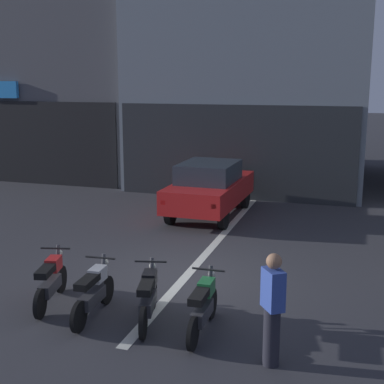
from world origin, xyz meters
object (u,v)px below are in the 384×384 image
at_px(car_red_crossing_near, 210,187).
at_px(person_by_motorcycles, 272,309).
at_px(motorcycle_black_row_centre, 148,296).
at_px(motorcycle_silver_row_left_mid, 94,291).
at_px(car_blue_down_street, 297,155).
at_px(motorcycle_red_row_leftmost, 51,280).
at_px(motorcycle_green_row_right_mid, 203,306).

bearing_deg(car_red_crossing_near, person_by_motorcycles, -68.64).
bearing_deg(motorcycle_black_row_centre, motorcycle_silver_row_left_mid, -175.00).
height_order(car_blue_down_street, person_by_motorcycles, person_by_motorcycles).
relative_size(motorcycle_red_row_leftmost, person_by_motorcycles, 0.98).
distance_m(car_red_crossing_near, motorcycle_silver_row_left_mid, 7.27).
bearing_deg(motorcycle_silver_row_left_mid, motorcycle_red_row_leftmost, 166.45).
bearing_deg(motorcycle_black_row_centre, motorcycle_green_row_right_mid, -5.42).
bearing_deg(motorcycle_silver_row_left_mid, person_by_motorcycles, -11.94).
bearing_deg(motorcycle_green_row_right_mid, car_red_crossing_near, 104.63).
relative_size(car_blue_down_street, motorcycle_green_row_right_mid, 2.54).
height_order(motorcycle_red_row_leftmost, motorcycle_black_row_centre, same).
height_order(car_red_crossing_near, motorcycle_black_row_centre, car_red_crossing_near).
height_order(motorcycle_red_row_leftmost, motorcycle_green_row_right_mid, same).
bearing_deg(car_blue_down_street, motorcycle_black_row_centre, -93.17).
distance_m(motorcycle_black_row_centre, person_by_motorcycles, 2.34).
height_order(car_red_crossing_near, car_blue_down_street, same).
height_order(car_red_crossing_near, motorcycle_green_row_right_mid, car_red_crossing_near).
height_order(motorcycle_red_row_leftmost, motorcycle_silver_row_left_mid, same).
distance_m(motorcycle_green_row_right_mid, person_by_motorcycles, 1.43).
bearing_deg(motorcycle_silver_row_left_mid, motorcycle_black_row_centre, 5.00).
bearing_deg(car_blue_down_street, person_by_motorcycles, -84.98).
relative_size(car_red_crossing_near, motorcycle_red_row_leftmost, 2.52).
distance_m(car_blue_down_street, motorcycle_silver_row_left_mid, 14.99).
bearing_deg(motorcycle_green_row_right_mid, motorcycle_silver_row_left_mid, 179.77).
height_order(car_red_crossing_near, motorcycle_red_row_leftmost, car_red_crossing_near).
distance_m(car_red_crossing_near, person_by_motorcycles, 8.51).
xyz_separation_m(car_red_crossing_near, motorcycle_black_row_centre, (0.91, -7.17, -0.43)).
bearing_deg(motorcycle_silver_row_left_mid, car_blue_down_street, 83.12).
distance_m(car_blue_down_street, motorcycle_black_row_centre, 14.82).
height_order(car_red_crossing_near, motorcycle_silver_row_left_mid, car_red_crossing_near).
xyz_separation_m(car_red_crossing_near, car_blue_down_street, (1.73, 7.62, 0.00)).
bearing_deg(car_blue_down_street, motorcycle_silver_row_left_mid, -96.88).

